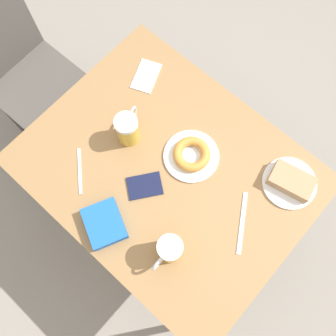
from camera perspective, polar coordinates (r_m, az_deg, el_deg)
ground_plane at (r=2.12m, az=-0.00°, el=-6.30°), size 8.00×8.00×0.00m
table at (r=1.46m, az=-0.00°, el=-0.98°), size 0.82×1.04×0.74m
chair at (r=1.96m, az=-21.73°, el=14.18°), size 0.41×0.41×0.90m
plate_with_cake at (r=1.43m, az=18.20°, el=-2.00°), size 0.20×0.20×0.05m
plate_with_donut at (r=1.40m, az=3.60°, el=2.01°), size 0.21×0.21×0.04m
beer_mug_left at (r=1.27m, az=0.19°, el=-12.35°), size 0.13×0.09×0.14m
beer_mug_center at (r=1.39m, az=-6.02°, el=6.12°), size 0.13×0.09×0.14m
napkin_folded at (r=1.56m, az=-3.35°, el=13.81°), size 0.16×0.14×0.00m
fork at (r=1.43m, az=-13.30°, el=-0.44°), size 0.13×0.14×0.00m
knife at (r=1.38m, az=11.23°, el=-8.17°), size 0.20×0.13×0.00m
passport_near_edge at (r=1.38m, az=-3.58°, el=-2.74°), size 0.15×0.15×0.01m
blue_pouch at (r=1.35m, az=-9.67°, el=-8.38°), size 0.18×0.19×0.05m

